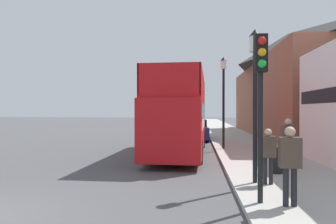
{
  "coord_description": "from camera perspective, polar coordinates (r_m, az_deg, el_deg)",
  "views": [
    {
      "loc": [
        4.91,
        -6.22,
        2.26
      ],
      "look_at": [
        3.44,
        10.76,
        2.16
      ],
      "focal_mm": 35.0,
      "sensor_mm": 36.0,
      "label": 1
    }
  ],
  "objects": [
    {
      "name": "parked_car_ahead_of_bus",
      "position": [
        24.46,
        4.79,
        -3.23
      ],
      "size": [
        1.95,
        4.48,
        1.56
      ],
      "rotation": [
        0.0,
        0.0,
        0.05
      ],
      "color": "navy",
      "rests_on": "ground_plane"
    },
    {
      "name": "pedestrian_nearest",
      "position": [
        7.75,
        20.47,
        -7.57
      ],
      "size": [
        0.46,
        0.25,
        1.76
      ],
      "color": "#232328",
      "rests_on": "sidewalk"
    },
    {
      "name": "brick_terrace_rear",
      "position": [
        29.84,
        20.23,
        4.43
      ],
      "size": [
        6.0,
        23.46,
        8.79
      ],
      "color": "#935642",
      "rests_on": "ground_plane"
    },
    {
      "name": "sidewalk",
      "position": [
        24.49,
        11.87,
        -4.79
      ],
      "size": [
        3.8,
        108.0,
        0.14
      ],
      "color": "#ADAAA3",
      "rests_on": "ground_plane"
    },
    {
      "name": "pedestrian_second",
      "position": [
        9.82,
        17.03,
        -6.47
      ],
      "size": [
        0.42,
        0.23,
        1.59
      ],
      "color": "#232328",
      "rests_on": "sidewalk"
    },
    {
      "name": "lamp_post_second",
      "position": [
        18.33,
        9.64,
        4.51
      ],
      "size": [
        0.35,
        0.35,
        5.05
      ],
      "color": "black",
      "rests_on": "sidewalk"
    },
    {
      "name": "traffic_signal",
      "position": [
        7.77,
        15.83,
        5.42
      ],
      "size": [
        0.28,
        0.42,
        3.84
      ],
      "color": "black",
      "rests_on": "sidewalk"
    },
    {
      "name": "lamp_post_nearest",
      "position": [
        9.93,
        14.94,
        6.06
      ],
      "size": [
        0.35,
        0.35,
        4.49
      ],
      "color": "black",
      "rests_on": "sidewalk"
    },
    {
      "name": "tour_bus",
      "position": [
        16.84,
        2.1,
        -1.31
      ],
      "size": [
        2.8,
        10.04,
        4.03
      ],
      "rotation": [
        0.0,
        0.0,
        -0.04
      ],
      "color": "red",
      "rests_on": "ground_plane"
    },
    {
      "name": "pedestrian_third",
      "position": [
        12.65,
        20.18,
        -4.34
      ],
      "size": [
        0.48,
        0.26,
        1.81
      ],
      "color": "#232328",
      "rests_on": "sidewalk"
    },
    {
      "name": "litter_bin",
      "position": [
        11.66,
        18.32,
        -7.6
      ],
      "size": [
        0.48,
        0.48,
        0.97
      ],
      "color": "black",
      "rests_on": "sidewalk"
    },
    {
      "name": "ground_plane",
      "position": [
        27.75,
        -5.27,
        -4.32
      ],
      "size": [
        144.0,
        144.0,
        0.0
      ],
      "primitive_type": "plane",
      "color": "#4C4C4F"
    }
  ]
}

